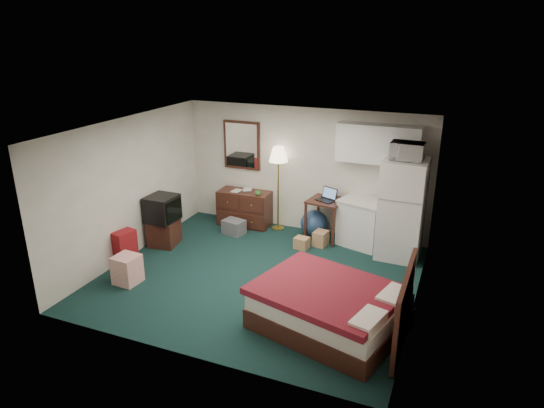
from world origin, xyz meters
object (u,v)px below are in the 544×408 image
at_px(tv_stand, 164,232).
at_px(suitcase, 125,248).
at_px(floor_lamp, 278,189).
at_px(kitchen_counter, 362,224).
at_px(bed, 329,308).
at_px(fridge, 402,209).
at_px(desk, 325,219).
at_px(dresser, 245,208).

height_order(tv_stand, suitcase, suitcase).
distance_m(floor_lamp, kitchen_counter, 1.82).
bearing_deg(kitchen_counter, bed, -70.33).
relative_size(floor_lamp, fridge, 0.96).
height_order(floor_lamp, desk, floor_lamp).
relative_size(dresser, fridge, 0.60).
bearing_deg(tv_stand, desk, 18.25).
distance_m(dresser, suitcase, 2.69).
bearing_deg(floor_lamp, desk, -6.58).
xyz_separation_m(floor_lamp, desk, (1.04, -0.12, -0.46)).
distance_m(fridge, bed, 2.77).
height_order(fridge, tv_stand, fridge).
xyz_separation_m(dresser, desk, (1.77, -0.05, 0.04)).
xyz_separation_m(desk, tv_stand, (-2.77, -1.43, -0.16)).
relative_size(floor_lamp, tv_stand, 3.22).
bearing_deg(kitchen_counter, fridge, -0.75).
relative_size(kitchen_counter, bed, 0.46).
height_order(dresser, kitchen_counter, kitchen_counter).
xyz_separation_m(dresser, bed, (2.68, -2.94, -0.07)).
bearing_deg(bed, dresser, 147.51).
relative_size(floor_lamp, suitcase, 2.80).
bearing_deg(fridge, bed, -100.03).
distance_m(floor_lamp, fridge, 2.52).
bearing_deg(fridge, kitchen_counter, 164.79).
height_order(fridge, suitcase, fridge).
bearing_deg(bed, floor_lamp, 138.11).
bearing_deg(kitchen_counter, suitcase, -131.02).
bearing_deg(desk, dresser, -173.35).
height_order(dresser, tv_stand, dresser).
height_order(desk, tv_stand, desk).
height_order(bed, suitcase, suitcase).
distance_m(dresser, fridge, 3.28).
xyz_separation_m(dresser, suitcase, (-1.15, -2.43, -0.06)).
bearing_deg(dresser, bed, -49.38).
distance_m(floor_lamp, desk, 1.14).
xyz_separation_m(kitchen_counter, tv_stand, (-3.49, -1.41, -0.19)).
distance_m(desk, tv_stand, 3.12).
bearing_deg(floor_lamp, bed, -57.09).
xyz_separation_m(dresser, tv_stand, (-1.00, -1.48, -0.12)).
xyz_separation_m(floor_lamp, bed, (1.95, -3.01, -0.56)).
bearing_deg(desk, floor_lamp, -178.31).
relative_size(floor_lamp, kitchen_counter, 1.98).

